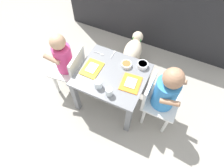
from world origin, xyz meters
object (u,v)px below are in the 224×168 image
seated_child_left (65,59)px  dog (133,50)px  water_cup_right (109,92)px  seated_child_right (165,92)px  water_cup_left (98,84)px  veggie_bowl_near (126,64)px  food_tray_right (131,83)px  spoon_by_left_tray (100,54)px  dining_table (112,79)px  veggie_bowl_far (142,65)px  spoon_by_right_tray (114,54)px  food_tray_left (92,68)px

seated_child_left → dog: size_ratio=1.63×
water_cup_right → seated_child_right: bearing=25.5°
dog → water_cup_left: water_cup_left is taller
seated_child_right → veggie_bowl_near: size_ratio=7.82×
seated_child_right → dog: seated_child_right is taller
food_tray_right → veggie_bowl_near: veggie_bowl_near is taller
seated_child_left → water_cup_left: size_ratio=10.19×
dog → water_cup_left: (-0.04, -0.69, 0.23)m
seated_child_right → water_cup_right: size_ratio=10.27×
veggie_bowl_near → spoon_by_left_tray: bearing=174.6°
dining_table → dog: (-0.00, 0.53, -0.13)m
dog → spoon_by_left_tray: (-0.20, -0.37, 0.21)m
water_cup_right → veggie_bowl_far: 0.40m
dog → spoon_by_right_tray: bearing=-104.6°
food_tray_right → spoon_by_left_tray: bearing=154.3°
seated_child_right → spoon_by_right_tray: (-0.54, 0.22, -0.02)m
food_tray_left → spoon_by_left_tray: bearing=96.6°
dog → veggie_bowl_far: size_ratio=4.53×
veggie_bowl_near → veggie_bowl_far: size_ratio=0.98×
seated_child_right → water_cup_left: 0.52m
water_cup_left → water_cup_right: (0.11, -0.03, 0.00)m
food_tray_right → spoon_by_right_tray: (-0.26, 0.24, -0.00)m
dog → veggie_bowl_near: size_ratio=4.61×
spoon_by_right_tray → food_tray_left: bearing=-111.5°
food_tray_left → veggie_bowl_far: bearing=28.9°
dining_table → seated_child_left: seated_child_left is taller
dining_table → food_tray_right: food_tray_right is taller
food_tray_right → water_cup_left: water_cup_left is taller
dining_table → water_cup_left: water_cup_left is taller
food_tray_left → veggie_bowl_near: 0.30m
seated_child_right → veggie_bowl_far: size_ratio=7.68×
dog → food_tray_right: 0.62m
spoon_by_left_tray → seated_child_left: bearing=-142.1°
food_tray_left → food_tray_right: 0.36m
food_tray_right → spoon_by_left_tray: food_tray_right is taller
spoon_by_left_tray → spoon_by_right_tray: 0.13m
water_cup_left → spoon_by_left_tray: bearing=115.9°
food_tray_left → veggie_bowl_far: (0.38, 0.21, 0.02)m
veggie_bowl_near → veggie_bowl_far: veggie_bowl_far is taller
veggie_bowl_far → dog: bearing=120.2°
dog → veggie_bowl_far: bearing=-59.8°
water_cup_left → veggie_bowl_near: (0.12, 0.29, -0.01)m
veggie_bowl_far → spoon_by_left_tray: (-0.40, -0.03, -0.02)m
dog → water_cup_right: 0.76m
veggie_bowl_near → food_tray_right: bearing=-55.7°
water_cup_left → veggie_bowl_far: water_cup_left is taller
seated_child_right → food_tray_left: bearing=-178.2°
seated_child_right → food_tray_left: (-0.63, -0.02, -0.02)m
food_tray_left → spoon_by_right_tray: (0.09, 0.24, -0.00)m
water_cup_right → spoon_by_left_tray: (-0.26, 0.35, -0.03)m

